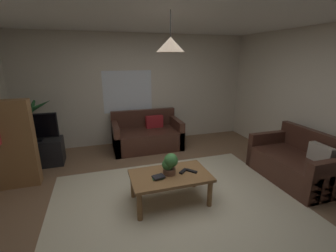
{
  "coord_description": "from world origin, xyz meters",
  "views": [
    {
      "loc": [
        -0.95,
        -2.74,
        2.01
      ],
      "look_at": [
        0.0,
        0.3,
        1.05
      ],
      "focal_mm": 24.64,
      "sensor_mm": 36.0,
      "label": 1
    }
  ],
  "objects": [
    {
      "name": "rug",
      "position": [
        0.0,
        -0.2,
        0.0
      ],
      "size": [
        3.46,
        2.89,
        0.01
      ],
      "primitive_type": "cube",
      "color": "beige",
      "rests_on": "ground"
    },
    {
      "name": "couch_under_window",
      "position": [
        0.07,
        2.14,
        0.27
      ],
      "size": [
        1.51,
        0.85,
        0.82
      ],
      "color": "#47281E",
      "rests_on": "ground"
    },
    {
      "name": "book_on_table_1",
      "position": [
        -0.24,
        -0.05,
        0.46
      ],
      "size": [
        0.18,
        0.15,
        0.02
      ],
      "primitive_type": "cube",
      "rotation": [
        0.0,
        0.0,
        0.23
      ],
      "color": "black",
      "rests_on": "coffee_table"
    },
    {
      "name": "bookshelf_corner",
      "position": [
        -2.3,
        1.15,
        0.71
      ],
      "size": [
        0.7,
        0.31,
        1.4
      ],
      "color": "olive",
      "rests_on": "ground"
    },
    {
      "name": "ceiling",
      "position": [
        0.0,
        0.0,
        2.53
      ],
      "size": [
        5.32,
        5.26,
        0.02
      ],
      "primitive_type": "cube",
      "color": "white"
    },
    {
      "name": "potted_plant_on_table",
      "position": [
        -0.06,
        0.03,
        0.59
      ],
      "size": [
        0.22,
        0.2,
        0.3
      ],
      "color": "brown",
      "rests_on": "coffee_table"
    },
    {
      "name": "book_on_table_0",
      "position": [
        -0.25,
        -0.05,
        0.44
      ],
      "size": [
        0.16,
        0.09,
        0.02
      ],
      "primitive_type": "cube",
      "rotation": [
        0.0,
        0.0,
        -0.03
      ],
      "color": "#387247",
      "rests_on": "coffee_table"
    },
    {
      "name": "tv_stand",
      "position": [
        -2.11,
        1.88,
        0.25
      ],
      "size": [
        0.9,
        0.44,
        0.5
      ],
      "primitive_type": "cube",
      "color": "black",
      "rests_on": "ground"
    },
    {
      "name": "tv",
      "position": [
        -2.11,
        1.86,
        0.77
      ],
      "size": [
        0.83,
        0.16,
        0.52
      ],
      "color": "black",
      "rests_on": "tv_stand"
    },
    {
      "name": "wall_right",
      "position": [
        2.69,
        0.0,
        1.26
      ],
      "size": [
        0.06,
        5.26,
        2.52
      ],
      "primitive_type": "cube",
      "color": "beige",
      "rests_on": "ground"
    },
    {
      "name": "floor",
      "position": [
        0.0,
        0.0,
        -0.01
      ],
      "size": [
        5.32,
        5.26,
        0.02
      ],
      "primitive_type": "cube",
      "color": "brown",
      "rests_on": "ground"
    },
    {
      "name": "window_pane",
      "position": [
        -0.25,
        2.63,
        1.23
      ],
      "size": [
        1.12,
        0.01,
        0.96
      ],
      "primitive_type": "cube",
      "color": "white"
    },
    {
      "name": "remote_on_table_0",
      "position": [
        0.14,
        0.02,
        0.44
      ],
      "size": [
        0.15,
        0.14,
        0.02
      ],
      "primitive_type": "cube",
      "rotation": [
        0.0,
        0.0,
        2.27
      ],
      "color": "black",
      "rests_on": "coffee_table"
    },
    {
      "name": "potted_palm_corner",
      "position": [
        -2.26,
        2.41,
        0.57
      ],
      "size": [
        0.86,
        0.91,
        1.31
      ],
      "color": "brown",
      "rests_on": "ground"
    },
    {
      "name": "remote_on_table_1",
      "position": [
        0.26,
        -0.01,
        0.44
      ],
      "size": [
        0.14,
        0.16,
        0.02
      ],
      "primitive_type": "cube",
      "rotation": [
        0.0,
        0.0,
        3.83
      ],
      "color": "black",
      "rests_on": "coffee_table"
    },
    {
      "name": "coffee_table",
      "position": [
        -0.06,
        0.01,
        0.37
      ],
      "size": [
        1.1,
        0.65,
        0.43
      ],
      "color": "olive",
      "rests_on": "ground"
    },
    {
      "name": "wall_back",
      "position": [
        0.0,
        2.66,
        1.26
      ],
      "size": [
        5.44,
        0.06,
        2.52
      ],
      "primitive_type": "cube",
      "color": "beige",
      "rests_on": "ground"
    },
    {
      "name": "pendant_lamp",
      "position": [
        -0.06,
        0.01,
        2.15
      ],
      "size": [
        0.34,
        0.34,
        0.46
      ],
      "color": "black"
    },
    {
      "name": "couch_right_side",
      "position": [
        2.17,
        -0.01,
        0.28
      ],
      "size": [
        0.85,
        1.4,
        0.82
      ],
      "rotation": [
        0.0,
        0.0,
        -1.57
      ],
      "color": "#47281E",
      "rests_on": "ground"
    }
  ]
}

